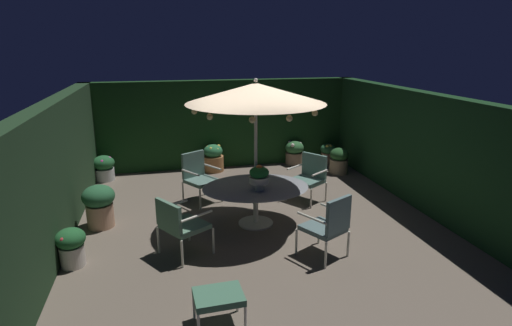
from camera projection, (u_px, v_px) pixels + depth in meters
ground_plane at (257, 221)px, 7.63m from camera, size 6.95×7.66×0.02m
hedge_backdrop_rear at (225, 124)px, 10.75m from camera, size 6.95×0.30×2.25m
hedge_backdrop_left at (54, 175)px, 6.58m from camera, size 0.30×7.66×2.25m
hedge_backdrop_right at (424, 151)px, 8.04m from camera, size 0.30×7.66×2.25m
patio_dining_table at (256, 192)px, 7.31m from camera, size 1.88×1.52×0.72m
patio_umbrella at (256, 93)px, 6.83m from camera, size 2.35×2.35×2.59m
centerpiece_planter at (259, 176)px, 7.01m from camera, size 0.34×0.34×0.45m
patio_chair_north at (310, 175)px, 8.48m from camera, size 0.82×0.84×0.95m
patio_chair_northeast at (198, 174)px, 8.43m from camera, size 0.81×0.82×1.01m
patio_chair_east at (179, 223)px, 6.21m from camera, size 0.86×0.87×0.92m
patio_chair_southeast at (329, 224)px, 6.13m from camera, size 0.78×0.79×1.01m
ottoman_footrest at (219, 298)px, 4.68m from camera, size 0.57×0.45×0.42m
potted_plant_right_far at (213, 158)px, 10.48m from camera, size 0.52×0.52×0.69m
potted_plant_left_far at (328, 152)px, 11.25m from camera, size 0.40×0.40×0.53m
potted_plant_back_left at (99, 204)px, 7.25m from camera, size 0.56×0.56×0.77m
potted_plant_back_right at (339, 160)px, 10.29m from camera, size 0.46×0.46×0.65m
potted_plant_left_near at (71, 246)px, 5.98m from camera, size 0.43×0.43×0.58m
potted_plant_right_near at (294, 152)px, 11.08m from camera, size 0.49×0.49×0.63m
potted_plant_front_corner at (104, 167)px, 9.77m from camera, size 0.50×0.50×0.60m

